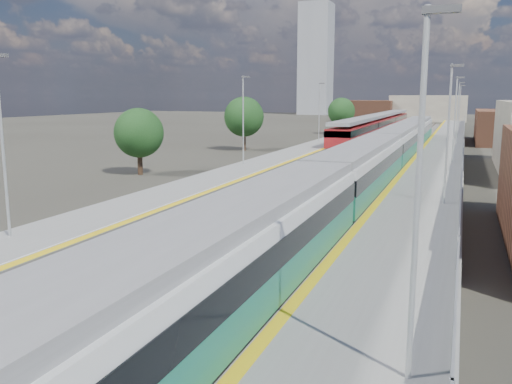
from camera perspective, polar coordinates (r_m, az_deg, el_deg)
The scene contains 11 objects.
ground at distance 59.80m, azimuth 13.71°, elevation 3.22°, with size 320.00×320.00×0.00m, color #47443A.
ballast_bed at distance 62.57m, azimuth 11.96°, elevation 3.61°, with size 10.50×155.00×0.06m, color #565451.
tracks at distance 64.12m, azimuth 12.73°, elevation 3.80°, with size 8.96×160.00×0.17m.
platform_right at distance 61.80m, azimuth 18.89°, elevation 3.68°, with size 4.70×155.00×8.52m.
platform_left at distance 63.90m, azimuth 5.93°, elevation 4.35°, with size 4.30×155.00×8.52m.
buildings at distance 149.78m, azimuth 11.32°, elevation 11.37°, with size 72.00×185.50×40.00m.
green_train at distance 44.90m, azimuth 13.32°, elevation 3.97°, with size 2.93×81.52×3.22m.
red_train at distance 90.23m, azimuth 12.77°, elevation 6.92°, with size 3.02×61.12×3.81m.
tree_a at distance 48.38m, azimuth -12.23°, elevation 6.09°, with size 4.30×4.30×5.83m.
tree_b at distance 68.58m, azimuth -1.28°, elevation 7.92°, with size 4.99×4.99×6.77m.
tree_c at distance 99.05m, azimuth 8.97°, elevation 8.38°, with size 4.82×4.82×6.53m.
Camera 1 is at (7.36, -8.95, 6.85)m, focal length 38.00 mm.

